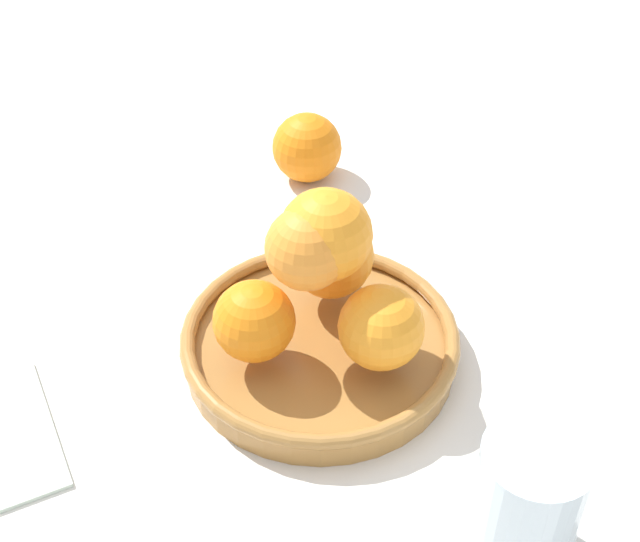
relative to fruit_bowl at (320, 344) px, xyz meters
name	(u,v)px	position (x,y,z in m)	size (l,w,h in m)	color
ground_plane	(320,358)	(0.00, 0.00, -0.02)	(4.00, 4.00, 0.00)	silver
fruit_bowl	(320,344)	(0.00, 0.00, 0.00)	(0.24, 0.24, 0.03)	#A57238
orange_pile	(322,273)	(-0.01, 0.00, 0.08)	(0.17, 0.17, 0.13)	orange
stray_orange	(307,148)	(-0.28, 0.04, 0.02)	(0.08, 0.08, 0.08)	orange
drinking_glass	(527,504)	(0.21, 0.10, 0.04)	(0.07, 0.07, 0.11)	silver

